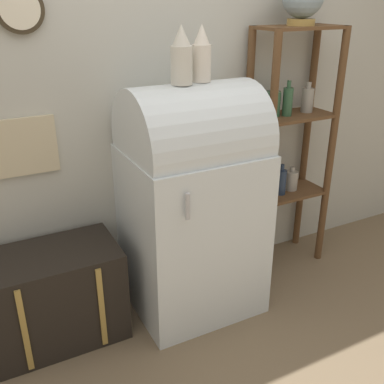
{
  "coord_description": "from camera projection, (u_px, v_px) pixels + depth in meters",
  "views": [
    {
      "loc": [
        -1.12,
        -1.93,
        1.84
      ],
      "look_at": [
        -0.0,
        0.22,
        0.78
      ],
      "focal_mm": 42.0,
      "sensor_mm": 36.0,
      "label": 1
    }
  ],
  "objects": [
    {
      "name": "wall_back",
      "position": [
        165.0,
        84.0,
        2.7
      ],
      "size": [
        7.0,
        0.09,
        2.7
      ],
      "color": "#B7B7AD",
      "rests_on": "ground_plane"
    },
    {
      "name": "vase_left",
      "position": [
        181.0,
        57.0,
        2.3
      ],
      "size": [
        0.11,
        0.11,
        0.3
      ],
      "color": "beige",
      "rests_on": "refrigerator"
    },
    {
      "name": "vase_center",
      "position": [
        202.0,
        55.0,
        2.38
      ],
      "size": [
        0.1,
        0.1,
        0.3
      ],
      "color": "silver",
      "rests_on": "refrigerator"
    },
    {
      "name": "shelf_unit",
      "position": [
        289.0,
        139.0,
        3.06
      ],
      "size": [
        0.58,
        0.31,
        1.67
      ],
      "color": "brown",
      "rests_on": "ground_plane"
    },
    {
      "name": "refrigerator",
      "position": [
        192.0,
        200.0,
        2.67
      ],
      "size": [
        0.75,
        0.69,
        1.41
      ],
      "color": "silver",
      "rests_on": "ground_plane"
    },
    {
      "name": "ground_plane",
      "position": [
        209.0,
        319.0,
        2.78
      ],
      "size": [
        12.0,
        12.0,
        0.0
      ],
      "primitive_type": "plane",
      "color": "#7A664C"
    },
    {
      "name": "suitcase_trunk",
      "position": [
        55.0,
        296.0,
        2.55
      ],
      "size": [
        0.73,
        0.46,
        0.56
      ],
      "color": "black",
      "rests_on": "ground_plane"
    }
  ]
}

